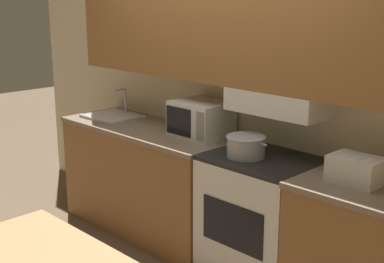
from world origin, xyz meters
name	(u,v)px	position (x,y,z in m)	size (l,w,h in m)	color
ground_plane	(236,244)	(0.00, 0.00, 0.00)	(16.00, 16.00, 0.00)	brown
wall_back	(235,65)	(0.01, -0.07, 1.51)	(5.54, 0.38, 2.55)	beige
lower_counter_main	(149,179)	(-0.74, -0.31, 0.47)	(1.69, 0.65, 0.94)	#936033
lower_counter_right_stub	(355,255)	(1.22, -0.31, 0.47)	(0.71, 0.65, 0.94)	#936033
stove_range	(261,220)	(0.49, -0.31, 0.47)	(0.75, 0.62, 0.94)	white
cooking_pot	(246,146)	(0.39, -0.38, 1.01)	(0.35, 0.28, 0.15)	#B7BABF
microwave	(201,119)	(-0.21, -0.21, 1.08)	(0.43, 0.37, 0.28)	white
toaster	(356,170)	(1.19, -0.32, 1.02)	(0.31, 0.22, 0.16)	white
sink_basin	(113,116)	(-1.23, -0.31, 0.95)	(0.47, 0.41, 0.25)	#B7BABF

